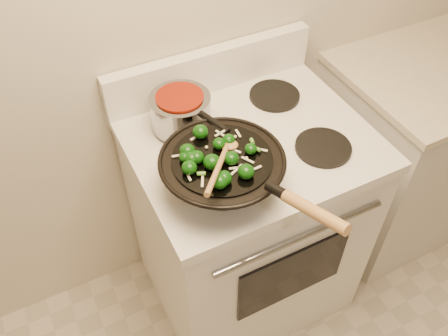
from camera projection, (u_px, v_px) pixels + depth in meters
name	position (u px, v px, depth m)	size (l,w,h in m)	color
stove	(246.00, 221.00, 1.88)	(0.78, 0.67, 1.08)	white
counter_unit	(413.00, 148.00, 2.18)	(0.80, 0.62, 0.91)	silver
wok	(223.00, 171.00, 1.34)	(0.36, 0.59, 0.20)	black
stirfry	(213.00, 158.00, 1.29)	(0.25, 0.24, 0.04)	#0B3708
wooden_spoon	(222.00, 157.00, 1.27)	(0.20, 0.23, 0.08)	#A67741
saucepan	(181.00, 111.00, 1.53)	(0.20, 0.31, 0.12)	gray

